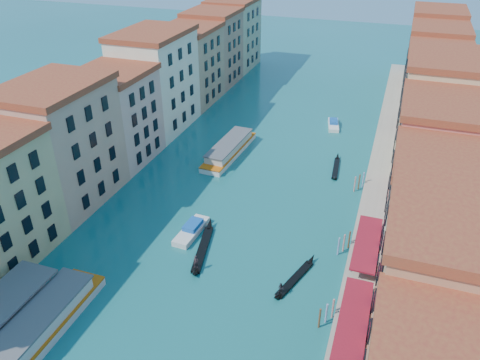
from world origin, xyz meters
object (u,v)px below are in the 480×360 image
(vaporetto_near, at_px, (34,331))
(vaporetto_far, at_px, (229,149))
(gondola_right, at_px, (294,279))
(gondola_fore, at_px, (203,248))

(vaporetto_near, height_order, vaporetto_far, vaporetto_near)
(vaporetto_near, height_order, gondola_right, vaporetto_near)
(vaporetto_near, distance_m, gondola_fore, 23.82)
(vaporetto_near, relative_size, vaporetto_far, 1.11)
(vaporetto_far, height_order, gondola_right, vaporetto_far)
(vaporetto_far, bearing_deg, gondola_right, -53.32)
(gondola_fore, relative_size, gondola_right, 1.27)
(vaporetto_near, distance_m, vaporetto_far, 50.68)
(vaporetto_far, relative_size, gondola_fore, 1.41)
(vaporetto_near, xyz_separation_m, vaporetto_far, (4.51, 50.48, -0.15))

